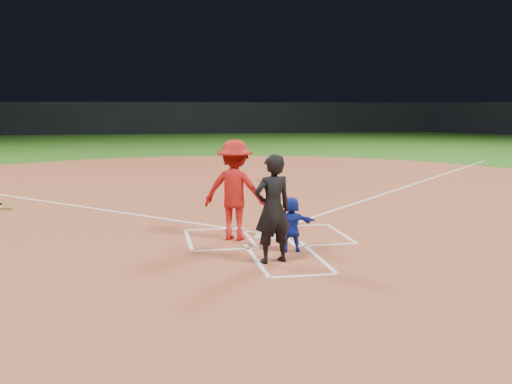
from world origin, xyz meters
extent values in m
plane|color=#235916|center=(0.00, 0.00, 0.00)|extent=(120.00, 120.00, 0.00)
cylinder|color=#974A31|center=(0.00, 6.00, 0.01)|extent=(28.00, 28.00, 0.01)
cube|color=black|center=(0.00, 48.00, 1.60)|extent=(80.00, 1.20, 3.20)
cylinder|color=silver|center=(0.00, 0.00, 0.02)|extent=(0.60, 0.60, 0.02)
imported|color=#1429A9|center=(0.19, -1.26, 0.52)|extent=(0.95, 0.32, 1.02)
imported|color=black|center=(-0.31, -1.92, 0.93)|extent=(0.76, 0.60, 1.84)
cube|color=white|center=(-0.98, 0.92, 0.01)|extent=(1.22, 0.08, 0.01)
cube|color=white|center=(-0.98, -0.92, 0.01)|extent=(1.22, 0.08, 0.01)
cube|color=white|center=(-0.37, 0.00, 0.01)|extent=(0.08, 1.83, 0.01)
cube|color=white|center=(-1.59, 0.00, 0.01)|extent=(0.08, 1.83, 0.01)
cube|color=white|center=(0.98, 0.92, 0.01)|extent=(1.22, 0.08, 0.01)
cube|color=white|center=(0.98, -0.92, 0.01)|extent=(1.22, 0.08, 0.01)
cube|color=white|center=(0.37, 0.00, 0.01)|extent=(0.08, 1.83, 0.01)
cube|color=white|center=(1.59, 0.00, 0.01)|extent=(0.08, 1.83, 0.01)
cube|color=white|center=(-0.55, -1.70, 0.01)|extent=(0.08, 2.20, 0.01)
cube|color=white|center=(0.55, -1.70, 0.01)|extent=(0.08, 2.20, 0.01)
cube|color=white|center=(0.00, -2.80, 0.01)|extent=(1.10, 0.08, 0.01)
cube|color=white|center=(7.07, 7.37, 0.01)|extent=(14.21, 14.21, 0.01)
imported|color=#AC1513|center=(-0.66, -0.09, 1.00)|extent=(1.47, 1.20, 1.98)
cylinder|color=olive|center=(-0.06, -0.24, 1.15)|extent=(0.53, 0.73, 0.28)
camera|label=1|loc=(-2.36, -11.12, 2.61)|focal=40.00mm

